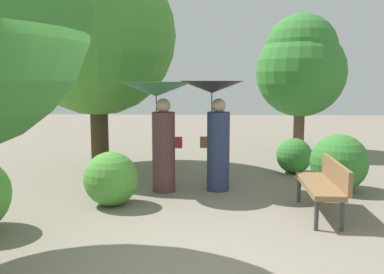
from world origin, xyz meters
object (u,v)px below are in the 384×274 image
Objects in this scene: tree_near_right at (301,65)px; tree_mid_left at (96,24)px; person_right at (215,117)px; park_bench at (325,182)px; person_left at (159,111)px.

tree_near_right is 5.61m from tree_mid_left.
person_right is 0.53× the size of tree_near_right.
park_bench is 0.40× the size of tree_near_right.
tree_mid_left reaches higher than person_left.
tree_mid_left reaches higher than park_bench.
tree_near_right reaches higher than park_bench.
person_left is 1.32× the size of park_bench.
park_bench is 0.29× the size of tree_mid_left.
tree_mid_left is at bearing -155.13° from tree_near_right.
tree_near_right is at bearing -35.32° from person_right.
tree_mid_left is (-5.04, -2.33, 0.83)m from tree_near_right.
park_bench is 6.00m from tree_mid_left.
park_bench is 5.95m from tree_near_right.
tree_near_right is (0.80, 5.57, 1.93)m from park_bench.
tree_mid_left is (-4.24, 3.23, 2.76)m from park_bench.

